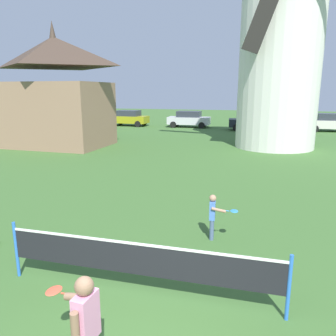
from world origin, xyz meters
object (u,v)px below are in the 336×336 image
object	(u,v)px
parked_car_mustard	(129,118)
windmill	(282,26)
player_far	(213,214)
parked_car_silver	(189,119)
parked_car_black	(252,121)
parked_car_cream	(330,122)
player_near	(85,326)
chapel	(57,94)
tennis_net	(138,260)

from	to	relation	value
parked_car_mustard	windmill	bearing A→B (deg)	-35.96
player_far	parked_car_silver	world-z (taller)	parked_car_silver
player_far	parked_car_black	distance (m)	23.47
parked_car_silver	parked_car_cream	distance (m)	12.60
player_near	player_far	distance (m)	4.55
windmill	parked_car_silver	distance (m)	14.17
windmill	parked_car_black	world-z (taller)	windmill
windmill	parked_car_black	distance (m)	11.23
windmill	parked_car_black	bearing A→B (deg)	99.24
parked_car_mustard	chapel	xyz separation A→B (m)	(0.33, -12.91, 2.47)
tennis_net	parked_car_cream	distance (m)	28.03
parked_car_black	parked_car_cream	distance (m)	6.62
chapel	parked_car_cream	bearing A→B (deg)	34.92
parked_car_cream	windmill	bearing A→B (deg)	-117.15
player_far	windmill	bearing A→B (deg)	82.06
player_near	chapel	size ratio (longest dim) A/B	0.19
tennis_net	player_far	bearing A→B (deg)	69.80
player_near	parked_car_black	world-z (taller)	parked_car_black
windmill	parked_car_silver	size ratio (longest dim) A/B	3.80
player_near	parked_car_black	distance (m)	27.95
parked_car_black	chapel	size ratio (longest dim) A/B	0.56
player_far	chapel	size ratio (longest dim) A/B	0.15
tennis_net	parked_car_black	xyz separation A→B (m)	(1.47, 26.06, 0.13)
parked_car_mustard	player_near	bearing A→B (deg)	-69.42
chapel	tennis_net	bearing A→B (deg)	-53.26
player_near	parked_car_silver	bearing A→B (deg)	99.02
parked_car_silver	chapel	xyz separation A→B (m)	(-5.86, -13.15, 2.47)
player_near	player_far	bearing A→B (deg)	78.36
windmill	parked_car_cream	size ratio (longest dim) A/B	3.96
chapel	parked_car_black	bearing A→B (deg)	45.50
windmill	parked_car_silver	xyz separation A→B (m)	(-7.51, 10.18, -6.37)
windmill	chapel	world-z (taller)	windmill
tennis_net	chapel	xyz separation A→B (m)	(-10.42, 13.96, 2.60)
tennis_net	player_far	size ratio (longest dim) A/B	4.47
tennis_net	chapel	distance (m)	17.61
parked_car_silver	chapel	bearing A→B (deg)	-114.02
parked_car_silver	parked_car_cream	xyz separation A→B (m)	(12.60, -0.27, -0.00)
parked_car_mustard	parked_car_silver	distance (m)	6.19
player_near	tennis_net	bearing A→B (deg)	91.17
windmill	parked_car_cream	world-z (taller)	windmill
player_near	parked_car_cream	xyz separation A→B (m)	(8.00, 28.70, -0.02)
player_near	parked_car_cream	bearing A→B (deg)	74.42
tennis_net	parked_car_silver	xyz separation A→B (m)	(-4.56, 27.11, 0.13)
windmill	player_far	bearing A→B (deg)	-97.94
parked_car_cream	player_far	bearing A→B (deg)	-106.28
player_far	parked_car_black	world-z (taller)	parked_car_black
player_far	parked_car_silver	bearing A→B (deg)	102.68
tennis_net	chapel	size ratio (longest dim) A/B	0.65
parked_car_mustard	parked_car_cream	bearing A→B (deg)	-0.08
windmill	player_near	distance (m)	20.05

